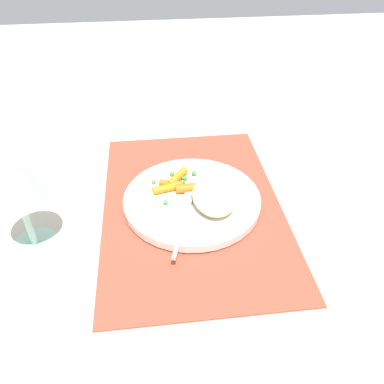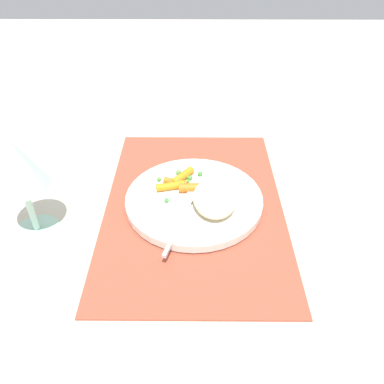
{
  "view_description": "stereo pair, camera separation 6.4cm",
  "coord_description": "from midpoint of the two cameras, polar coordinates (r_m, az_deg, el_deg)",
  "views": [
    {
      "loc": [
        -0.51,
        0.06,
        0.44
      ],
      "look_at": [
        0.0,
        0.0,
        0.03
      ],
      "focal_mm": 36.16,
      "sensor_mm": 36.0,
      "label": 1
    },
    {
      "loc": [
        -0.51,
        -0.0,
        0.44
      ],
      "look_at": [
        0.0,
        0.0,
        0.03
      ],
      "focal_mm": 36.16,
      "sensor_mm": 36.0,
      "label": 2
    }
  ],
  "objects": [
    {
      "name": "fork",
      "position": [
        0.63,
        -3.43,
        -2.45
      ],
      "size": [
        0.18,
        0.06,
        0.01
      ],
      "color": "#BDBDBD",
      "rests_on": "plate"
    },
    {
      "name": "pea_scatter",
      "position": [
        0.68,
        -3.91,
        1.3
      ],
      "size": [
        0.09,
        0.09,
        0.01
      ],
      "color": "green",
      "rests_on": "plate"
    },
    {
      "name": "placemat",
      "position": [
        0.67,
        -2.73,
        -1.93
      ],
      "size": [
        0.46,
        0.3,
        0.01
      ],
      "primitive_type": "cube",
      "color": "#9E4733",
      "rests_on": "ground_plane"
    },
    {
      "name": "ground_plane",
      "position": [
        0.67,
        -2.72,
        -2.12
      ],
      "size": [
        2.4,
        2.4,
        0.0
      ],
      "primitive_type": "plane",
      "color": "beige"
    },
    {
      "name": "wine_glass",
      "position": [
        0.59,
        -27.88,
        1.6
      ],
      "size": [
        0.08,
        0.08,
        0.17
      ],
      "color": "#B2E0CC",
      "rests_on": "ground_plane"
    },
    {
      "name": "plate",
      "position": [
        0.66,
        -2.76,
        -1.26
      ],
      "size": [
        0.23,
        0.23,
        0.01
      ],
      "primitive_type": "cylinder",
      "color": "silver",
      "rests_on": "placemat"
    },
    {
      "name": "carrot_portion",
      "position": [
        0.68,
        -5.1,
        1.08
      ],
      "size": [
        0.07,
        0.08,
        0.02
      ],
      "color": "orange",
      "rests_on": "plate"
    },
    {
      "name": "rice_mound",
      "position": [
        0.64,
        0.39,
        -0.72
      ],
      "size": [
        0.1,
        0.07,
        0.03
      ],
      "primitive_type": "ellipsoid",
      "color": "beige",
      "rests_on": "plate"
    }
  ]
}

